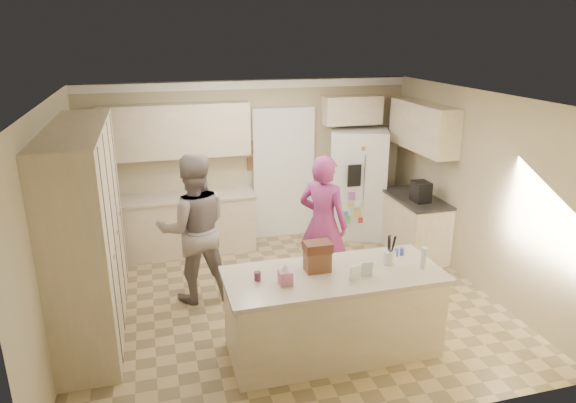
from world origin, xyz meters
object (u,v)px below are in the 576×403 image
object	(u,v)px
island_base	(333,314)
utensil_crock	(389,257)
refrigerator	(358,183)
teen_girl	(323,224)
tissue_box	(285,277)
coffee_maker	(421,192)
dollhouse_body	(317,261)
teen_boy	(194,229)

from	to	relation	value
island_base	utensil_crock	distance (m)	0.86
refrigerator	island_base	bearing A→B (deg)	-95.35
utensil_crock	teen_girl	bearing A→B (deg)	102.28
refrigerator	tissue_box	bearing A→B (deg)	-102.10
island_base	teen_girl	distance (m)	1.52
refrigerator	island_base	distance (m)	3.46
refrigerator	coffee_maker	world-z (taller)	refrigerator
island_base	dollhouse_body	bearing A→B (deg)	146.31
tissue_box	dollhouse_body	bearing A→B (deg)	26.57
tissue_box	teen_girl	size ratio (longest dim) A/B	0.08
island_base	utensil_crock	size ratio (longest dim) A/B	14.67
utensil_crock	teen_girl	world-z (taller)	teen_girl
refrigerator	utensil_crock	xyz separation A→B (m)	(-0.89, -3.02, 0.10)
coffee_maker	dollhouse_body	distance (m)	2.84
coffee_maker	utensil_crock	size ratio (longest dim) A/B	2.00
dollhouse_body	teen_boy	size ratio (longest dim) A/B	0.14
refrigerator	teen_girl	xyz separation A→B (m)	(-1.19, -1.68, 0.02)
coffee_maker	teen_girl	xyz separation A→B (m)	(-1.69, -0.51, -0.15)
refrigerator	teen_boy	world-z (taller)	teen_boy
coffee_maker	dollhouse_body	xyz separation A→B (m)	(-2.20, -1.80, -0.03)
refrigerator	teen_girl	world-z (taller)	teen_girl
utensil_crock	tissue_box	size ratio (longest dim) A/B	1.07
island_base	teen_girl	world-z (taller)	teen_girl
island_base	teen_boy	distance (m)	2.09
island_base	tissue_box	bearing A→B (deg)	-169.70
teen_boy	coffee_maker	bearing A→B (deg)	-175.51
refrigerator	island_base	size ratio (longest dim) A/B	0.82
refrigerator	teen_boy	size ratio (longest dim) A/B	0.94
dollhouse_body	teen_boy	bearing A→B (deg)	127.99
utensil_crock	teen_boy	size ratio (longest dim) A/B	0.08
island_base	teen_boy	size ratio (longest dim) A/B	1.15
coffee_maker	teen_boy	distance (m)	3.36
teen_boy	dollhouse_body	bearing A→B (deg)	126.71
refrigerator	tissue_box	size ratio (longest dim) A/B	12.86
coffee_maker	dollhouse_body	world-z (taller)	coffee_maker
coffee_maker	teen_boy	xyz separation A→B (m)	(-3.34, -0.34, -0.11)
coffee_maker	utensil_crock	xyz separation A→B (m)	(-1.40, -1.85, -0.07)
coffee_maker	teen_girl	distance (m)	1.77
refrigerator	coffee_maker	xyz separation A→B (m)	(0.51, -1.17, 0.17)
teen_boy	utensil_crock	bearing A→B (deg)	140.81
tissue_box	teen_girl	distance (m)	1.75
tissue_box	teen_girl	world-z (taller)	teen_girl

